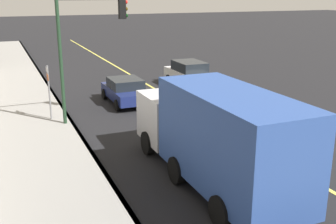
{
  "coord_description": "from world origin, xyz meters",
  "views": [
    {
      "loc": [
        -14.59,
        9.22,
        5.98
      ],
      "look_at": [
        -0.43,
        3.24,
        1.48
      ],
      "focal_mm": 43.85,
      "sensor_mm": 36.0,
      "label": 1
    }
  ],
  "objects_px": {
    "car_white": "(190,74)",
    "truck_blue": "(215,134)",
    "pedestrian_with_backpack": "(219,117)",
    "car_navy": "(126,90)",
    "traffic_light_mast": "(86,37)",
    "street_sign_post": "(49,89)"
  },
  "relations": [
    {
      "from": "car_white",
      "to": "truck_blue",
      "type": "distance_m",
      "value": 14.32
    },
    {
      "from": "pedestrian_with_backpack",
      "to": "car_navy",
      "type": "bearing_deg",
      "value": 13.71
    },
    {
      "from": "pedestrian_with_backpack",
      "to": "traffic_light_mast",
      "type": "bearing_deg",
      "value": 45.33
    },
    {
      "from": "car_navy",
      "to": "traffic_light_mast",
      "type": "relative_size",
      "value": 0.68
    },
    {
      "from": "car_white",
      "to": "pedestrian_with_backpack",
      "type": "xyz_separation_m",
      "value": [
        -9.64,
        3.34,
        0.19
      ]
    },
    {
      "from": "car_white",
      "to": "truck_blue",
      "type": "height_order",
      "value": "truck_blue"
    },
    {
      "from": "car_navy",
      "to": "car_white",
      "type": "xyz_separation_m",
      "value": [
        2.35,
        -5.12,
        0.12
      ]
    },
    {
      "from": "car_navy",
      "to": "traffic_light_mast",
      "type": "xyz_separation_m",
      "value": [
        -2.9,
        2.67,
        3.34
      ]
    },
    {
      "from": "traffic_light_mast",
      "to": "pedestrian_with_backpack",
      "type": "bearing_deg",
      "value": -134.67
    },
    {
      "from": "street_sign_post",
      "to": "pedestrian_with_backpack",
      "type": "bearing_deg",
      "value": -131.16
    },
    {
      "from": "pedestrian_with_backpack",
      "to": "traffic_light_mast",
      "type": "relative_size",
      "value": 0.29
    },
    {
      "from": "car_navy",
      "to": "truck_blue",
      "type": "xyz_separation_m",
      "value": [
        -10.84,
        0.41,
        0.99
      ]
    },
    {
      "from": "car_navy",
      "to": "pedestrian_with_backpack",
      "type": "height_order",
      "value": "pedestrian_with_backpack"
    },
    {
      "from": "car_navy",
      "to": "truck_blue",
      "type": "bearing_deg",
      "value": 177.86
    },
    {
      "from": "car_white",
      "to": "traffic_light_mast",
      "type": "distance_m",
      "value": 9.92
    },
    {
      "from": "car_white",
      "to": "traffic_light_mast",
      "type": "xyz_separation_m",
      "value": [
        -5.24,
        7.79,
        3.22
      ]
    },
    {
      "from": "traffic_light_mast",
      "to": "street_sign_post",
      "type": "bearing_deg",
      "value": 60.36
    },
    {
      "from": "car_white",
      "to": "traffic_light_mast",
      "type": "height_order",
      "value": "traffic_light_mast"
    },
    {
      "from": "car_navy",
      "to": "pedestrian_with_backpack",
      "type": "distance_m",
      "value": 7.51
    },
    {
      "from": "truck_blue",
      "to": "pedestrian_with_backpack",
      "type": "relative_size",
      "value": 4.62
    },
    {
      "from": "pedestrian_with_backpack",
      "to": "car_white",
      "type": "bearing_deg",
      "value": -19.12
    },
    {
      "from": "traffic_light_mast",
      "to": "car_navy",
      "type": "bearing_deg",
      "value": -42.65
    }
  ]
}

